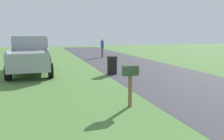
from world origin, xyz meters
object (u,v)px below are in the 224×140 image
Objects in this scene: trash_bin at (112,65)px; pedestrian at (102,46)px; pickup_truck at (31,54)px; mailbox at (130,74)px.

pedestrian is at bearing -12.11° from trash_bin.
pickup_truck is 4.65m from trash_bin.
mailbox reaches higher than trash_bin.
trash_bin is 0.56× the size of pedestrian.
mailbox is 0.73× the size of pedestrian.
mailbox is 1.29× the size of trash_bin.
pedestrian is at bearing -12.28° from mailbox.
mailbox is 0.26× the size of pickup_truck.
pedestrian is at bearing -41.69° from pickup_truck.
pickup_truck is 8.94m from pedestrian.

